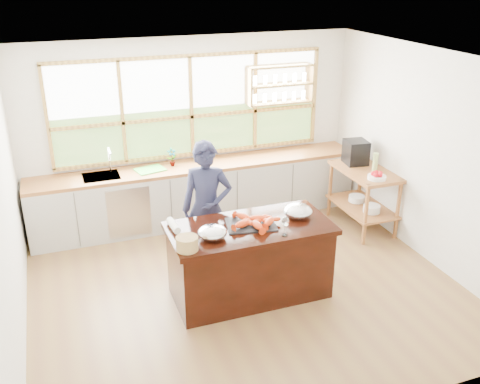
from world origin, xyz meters
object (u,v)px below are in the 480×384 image
espresso_machine (356,152)px  wicker_basket (187,243)px  cook (207,208)px  island (250,260)px

espresso_machine → wicker_basket: size_ratio=1.52×
espresso_machine → wicker_basket: 3.43m
espresso_machine → cook: bearing=-157.5°
island → cook: bearing=112.3°
island → wicker_basket: size_ratio=8.04×
island → cook: size_ratio=1.09×
island → espresso_machine: bearing=32.4°
island → espresso_machine: espresso_machine is taller
island → wicker_basket: wicker_basket is taller
cook → espresso_machine: (2.48, 0.67, 0.22)m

